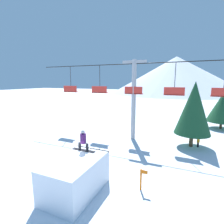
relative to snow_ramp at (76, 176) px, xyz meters
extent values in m
plane|color=white|center=(-1.40, 0.21, -0.94)|extent=(220.00, 220.00, 0.00)
cone|color=silver|center=(-1.40, 84.33, 7.83)|extent=(62.10, 62.10, 17.54)
cube|color=white|center=(0.00, 0.00, 0.00)|extent=(2.28, 3.63, 1.88)
cube|color=silver|center=(0.00, 1.76, 0.91)|extent=(2.28, 0.10, 0.06)
cube|color=black|center=(-0.31, 1.29, 0.95)|extent=(1.50, 0.26, 0.03)
cylinder|color=black|center=(-0.58, 1.29, 1.19)|extent=(0.16, 0.16, 0.44)
cylinder|color=black|center=(-0.05, 1.29, 1.19)|extent=(0.16, 0.16, 0.44)
cylinder|color=#471956|center=(-0.31, 1.29, 1.70)|extent=(0.36, 0.36, 0.58)
sphere|color=#B2B2B7|center=(-0.31, 1.29, 2.10)|extent=(0.22, 0.22, 0.22)
cylinder|color=#9E9EA3|center=(0.16, 9.84, 3.09)|extent=(0.45, 0.45, 8.05)
cube|color=#9E9EA3|center=(0.16, 9.84, 6.91)|extent=(2.40, 0.24, 0.24)
cylinder|color=black|center=(0.16, 9.84, 6.71)|extent=(22.53, 0.08, 0.08)
cylinder|color=#28282D|center=(-7.50, 9.84, 5.26)|extent=(0.06, 0.06, 2.91)
cube|color=red|center=(-7.50, 9.84, 3.80)|extent=(1.80, 0.44, 0.08)
cube|color=red|center=(-7.50, 9.66, 4.15)|extent=(1.80, 0.08, 0.70)
cylinder|color=#28282D|center=(-3.67, 9.84, 5.26)|extent=(0.06, 0.06, 2.91)
cube|color=red|center=(-3.67, 9.84, 3.80)|extent=(1.80, 0.44, 0.08)
cube|color=red|center=(-3.67, 9.66, 4.15)|extent=(1.80, 0.08, 0.70)
cylinder|color=#28282D|center=(0.16, 9.84, 5.26)|extent=(0.06, 0.06, 2.91)
cube|color=red|center=(0.16, 9.84, 3.80)|extent=(1.80, 0.44, 0.08)
cube|color=red|center=(0.16, 9.66, 4.15)|extent=(1.80, 0.08, 0.70)
cylinder|color=#28282D|center=(3.99, 9.84, 5.26)|extent=(0.06, 0.06, 2.91)
cube|color=red|center=(3.99, 9.84, 3.80)|extent=(1.80, 0.44, 0.08)
cube|color=red|center=(3.99, 9.66, 4.15)|extent=(1.80, 0.08, 0.70)
cube|color=red|center=(7.82, 9.84, 3.80)|extent=(1.80, 0.44, 0.08)
cube|color=red|center=(7.82, 9.66, 4.15)|extent=(1.80, 0.08, 0.70)
cylinder|color=#4C3823|center=(5.72, 9.99, -0.32)|extent=(0.34, 0.34, 1.23)
cone|color=#194728|center=(5.72, 9.99, 2.67)|extent=(3.14, 3.14, 4.76)
cylinder|color=#4C3823|center=(9.21, 18.26, -0.48)|extent=(0.29, 0.29, 0.92)
cone|color=#194728|center=(9.21, 18.26, 1.90)|extent=(3.58, 3.58, 3.83)
cylinder|color=orange|center=(3.15, 1.65, -0.33)|extent=(0.10, 0.10, 1.22)
cube|color=orange|center=(3.33, 1.65, 0.16)|extent=(0.36, 0.02, 0.20)
cylinder|color=black|center=(6.32, 10.06, -0.71)|extent=(0.17, 0.17, 0.45)
cylinder|color=orange|center=(6.32, 10.06, -0.19)|extent=(0.24, 0.24, 0.60)
sphere|color=#232328|center=(6.32, 10.06, 0.20)|extent=(0.18, 0.18, 0.18)
camera|label=1|loc=(5.27, -7.09, 5.06)|focal=28.00mm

